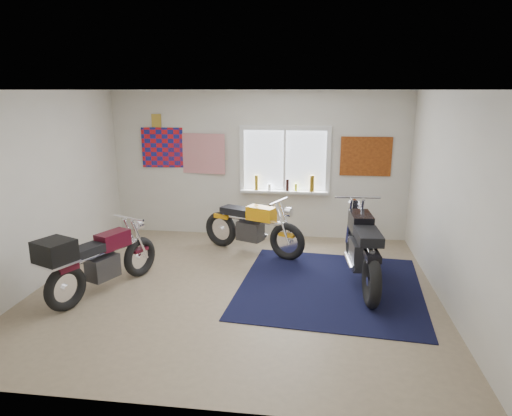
# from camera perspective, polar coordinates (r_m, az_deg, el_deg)

# --- Properties ---
(ground) EXTENTS (5.50, 5.50, 0.00)m
(ground) POSITION_cam_1_polar(r_m,az_deg,el_deg) (6.49, -2.57, -10.04)
(ground) COLOR #9E896B
(ground) RESTS_ON ground
(room_shell) EXTENTS (5.50, 5.50, 5.50)m
(room_shell) POSITION_cam_1_polar(r_m,az_deg,el_deg) (6.00, -2.74, 4.35)
(room_shell) COLOR white
(room_shell) RESTS_ON ground
(navy_rug) EXTENTS (2.71, 2.81, 0.01)m
(navy_rug) POSITION_cam_1_polar(r_m,az_deg,el_deg) (6.63, 9.24, -9.64)
(navy_rug) COLOR black
(navy_rug) RESTS_ON ground
(window_assembly) EXTENTS (1.66, 0.17, 1.26)m
(window_assembly) POSITION_cam_1_polar(r_m,az_deg,el_deg) (8.41, 3.60, 5.39)
(window_assembly) COLOR white
(window_assembly) RESTS_ON room_shell
(oil_bottles) EXTENTS (1.10, 0.09, 0.30)m
(oil_bottles) POSITION_cam_1_polar(r_m,az_deg,el_deg) (8.40, 4.21, 3.01)
(oil_bottles) COLOR olive
(oil_bottles) RESTS_ON window_assembly
(flag_display) EXTENTS (1.60, 0.10, 1.17)m
(flag_display) POSITION_cam_1_polar(r_m,az_deg,el_deg) (8.82, -12.35, 10.63)
(flag_display) COLOR red
(flag_display) RESTS_ON room_shell
(triumph_poster) EXTENTS (0.90, 0.03, 0.70)m
(triumph_poster) POSITION_cam_1_polar(r_m,az_deg,el_deg) (8.42, 13.57, 6.28)
(triumph_poster) COLOR #A54C14
(triumph_poster) RESTS_ON room_shell
(yellow_triumph) EXTENTS (1.83, 0.91, 0.98)m
(yellow_triumph) POSITION_cam_1_polar(r_m,az_deg,el_deg) (7.73, -0.47, -2.53)
(yellow_triumph) COLOR black
(yellow_triumph) RESTS_ON ground
(black_chrome_bike) EXTENTS (0.69, 2.25, 1.15)m
(black_chrome_bike) POSITION_cam_1_polar(r_m,az_deg,el_deg) (6.69, 13.07, -5.02)
(black_chrome_bike) COLOR black
(black_chrome_bike) RESTS_ON navy_rug
(maroon_tourer) EXTENTS (1.02, 1.82, 0.96)m
(maroon_tourer) POSITION_cam_1_polar(r_m,az_deg,el_deg) (6.47, -19.42, -6.21)
(maroon_tourer) COLOR black
(maroon_tourer) RESTS_ON ground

